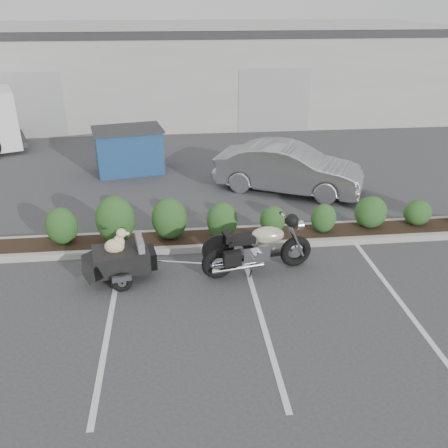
{
  "coord_description": "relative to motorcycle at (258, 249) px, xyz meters",
  "views": [
    {
      "loc": [
        -0.21,
        -7.62,
        5.21
      ],
      "look_at": [
        0.78,
        1.59,
        0.75
      ],
      "focal_mm": 38.0,
      "sensor_mm": 36.0,
      "label": 1
    }
  ],
  "objects": [
    {
      "name": "planter_kerb",
      "position": [
        -0.4,
        1.43,
        -0.48
      ],
      "size": [
        12.0,
        1.0,
        0.15
      ],
      "primitive_type": "cube",
      "color": "#9E9E93",
      "rests_on": "ground"
    },
    {
      "name": "sedan",
      "position": [
        1.66,
        4.45,
        0.15
      ],
      "size": [
        4.45,
        3.17,
        1.39
      ],
      "primitive_type": "imported",
      "rotation": [
        0.0,
        0.0,
        1.12
      ],
      "color": "#A1A1A8",
      "rests_on": "ground"
    },
    {
      "name": "pet_trailer",
      "position": [
        -2.79,
        0.02,
        -0.07
      ],
      "size": [
        1.94,
        1.1,
        1.14
      ],
      "rotation": [
        0.0,
        0.0,
        0.18
      ],
      "color": "black",
      "rests_on": "ground"
    },
    {
      "name": "ground",
      "position": [
        -1.4,
        -0.77,
        -0.55
      ],
      "size": [
        90.0,
        90.0,
        0.0
      ],
      "primitive_type": "plane",
      "color": "#38383A",
      "rests_on": "ground"
    },
    {
      "name": "motorcycle",
      "position": [
        0.0,
        0.0,
        0.0
      ],
      "size": [
        2.39,
        0.97,
        1.38
      ],
      "rotation": [
        0.0,
        0.0,
        0.18
      ],
      "color": "black",
      "rests_on": "ground"
    },
    {
      "name": "building",
      "position": [
        -1.4,
        16.23,
        1.45
      ],
      "size": [
        26.0,
        10.0,
        4.0
      ],
      "primitive_type": "cube",
      "color": "#9EA099",
      "rests_on": "ground"
    },
    {
      "name": "dumpster",
      "position": [
        -3.08,
        6.73,
        0.17
      ],
      "size": [
        2.42,
        1.88,
        1.43
      ],
      "rotation": [
        0.0,
        0.0,
        0.2
      ],
      "color": "navy",
      "rests_on": "ground"
    }
  ]
}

